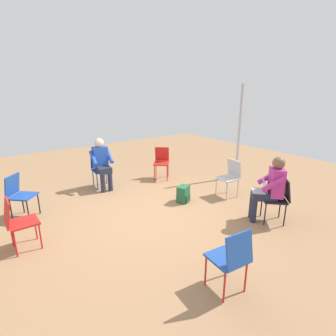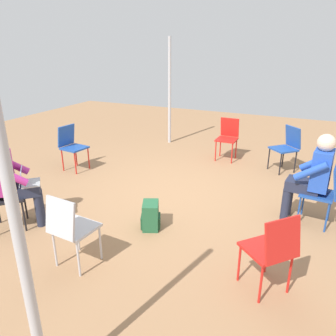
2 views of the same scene
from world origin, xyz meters
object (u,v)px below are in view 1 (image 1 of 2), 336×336
object	(u,v)px
chair_northeast	(162,161)
chair_northwest	(19,193)
chair_north	(100,167)
person_with_laptop	(270,186)
backpack_near_laptop_user	(183,195)
chair_east	(230,175)
person_in_blue	(102,161)
chair_south	(231,257)
chair_west	(18,220)
chair_southeast	(279,197)

from	to	relation	value
chair_northeast	chair_northwest	bearing A→B (deg)	45.68
chair_north	person_with_laptop	xyz separation A→B (m)	(1.70, -3.60, 0.20)
chair_northeast	person_with_laptop	bearing A→B (deg)	133.73
chair_northeast	backpack_near_laptop_user	size ratio (longest dim) A/B	2.36
chair_northeast	backpack_near_laptop_user	world-z (taller)	chair_northeast
chair_northwest	backpack_near_laptop_user	distance (m)	3.23
chair_northeast	backpack_near_laptop_user	xyz separation A→B (m)	(-0.57, -1.58, -0.34)
chair_north	chair_east	bearing A→B (deg)	136.85
chair_northeast	person_in_blue	bearing A→B (deg)	32.79
chair_east	chair_north	xyz separation A→B (m)	(-2.08, 2.39, 0.00)
person_in_blue	chair_south	bearing A→B (deg)	92.35
chair_northeast	person_with_laptop	distance (m)	3.19
chair_west	chair_northeast	bearing A→B (deg)	110.91
chair_west	chair_north	xyz separation A→B (m)	(2.11, 1.84, 0.00)
chair_southeast	backpack_near_laptop_user	size ratio (longest dim) A/B	2.36
chair_southeast	chair_northwest	world-z (taller)	same
chair_west	person_with_laptop	size ratio (longest dim) A/B	0.69
chair_south	chair_southeast	bearing A→B (deg)	23.77
chair_east	chair_south	world-z (taller)	same
chair_south	person_in_blue	xyz separation A→B (m)	(0.25, 4.20, 0.20)
chair_northeast	chair_northwest	world-z (taller)	same
chair_south	person_in_blue	size ratio (longest dim) A/B	0.69
backpack_near_laptop_user	chair_west	bearing A→B (deg)	177.09
chair_southeast	person_in_blue	xyz separation A→B (m)	(-1.84, 3.56, 0.20)
chair_east	chair_north	size ratio (longest dim) A/B	1.00
chair_northeast	chair_west	size ratio (longest dim) A/B	1.00
chair_west	chair_east	bearing A→B (deg)	82.46
chair_north	person_in_blue	world-z (taller)	person_in_blue
chair_south	backpack_near_laptop_user	size ratio (longest dim) A/B	2.36
chair_northeast	chair_north	distance (m)	1.65
chair_east	chair_south	xyz separation A→B (m)	(-2.35, -1.98, 0.00)
chair_southeast	chair_south	size ratio (longest dim) A/B	1.00
chair_southeast	person_in_blue	bearing A→B (deg)	72.94
chair_southeast	chair_north	distance (m)	4.15
person_with_laptop	chair_east	bearing A→B (deg)	28.51
chair_east	chair_northwest	distance (m)	4.34
chair_northeast	chair_north	size ratio (longest dim) A/B	1.00
chair_northeast	chair_west	world-z (taller)	same
chair_north	backpack_near_laptop_user	bearing A→B (deg)	122.85
chair_northeast	chair_northwest	distance (m)	3.50
chair_northwest	chair_west	bearing A→B (deg)	34.25
chair_north	chair_southeast	bearing A→B (deg)	121.87
chair_southeast	chair_northwest	bearing A→B (deg)	96.12
chair_east	person_in_blue	distance (m)	3.06
chair_east	person_with_laptop	xyz separation A→B (m)	(-0.37, -1.22, 0.20)
chair_east	chair_northwest	size ratio (longest dim) A/B	1.00
chair_east	chair_west	world-z (taller)	same
chair_northwest	person_in_blue	size ratio (longest dim) A/B	0.69
chair_west	chair_north	bearing A→B (deg)	131.07
chair_west	backpack_near_laptop_user	bearing A→B (deg)	86.94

